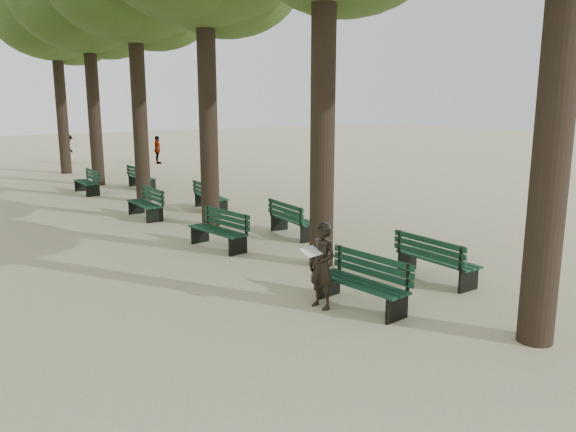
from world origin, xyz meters
TOP-DOWN VIEW (x-y plane):
  - ground at (0.00, 0.00)m, footprint 120.00×120.00m
  - tree_central_5 at (1.50, 23.00)m, footprint 6.00×6.00m
  - bench_left_0 at (0.37, 0.55)m, footprint 0.70×1.84m
  - bench_left_1 at (0.37, 5.56)m, footprint 0.77×1.85m
  - bench_left_2 at (0.37, 10.11)m, footprint 0.63×1.82m
  - bench_left_3 at (0.37, 15.94)m, footprint 0.61×1.81m
  - bench_right_0 at (2.63, 0.77)m, footprint 0.63×1.82m
  - bench_right_1 at (2.63, 5.51)m, footprint 0.76×1.85m
  - bench_right_2 at (2.63, 10.07)m, footprint 0.78×1.85m
  - bench_right_3 at (2.63, 15.98)m, footprint 0.58×1.80m
  - man_with_map at (-0.17, 0.97)m, footprint 0.62×0.64m
  - pedestrian_b at (3.00, 27.92)m, footprint 0.83×1.08m
  - pedestrian_c at (7.02, 24.48)m, footprint 0.59×0.99m

SIDE VIEW (x-z plane):
  - ground at x=0.00m, z-range 0.00..0.00m
  - bench_left_0 at x=0.37m, z-range -0.19..0.73m
  - bench_left_1 at x=0.37m, z-range -0.19..0.73m
  - bench_left_2 at x=0.37m, z-range -0.19..0.73m
  - bench_left_3 at x=0.37m, z-range -0.19..0.73m
  - bench_right_0 at x=2.63m, z-range -0.19..0.73m
  - bench_right_1 at x=2.63m, z-range -0.19..0.73m
  - bench_right_2 at x=2.63m, z-range -0.19..0.73m
  - bench_right_3 at x=2.63m, z-range -0.19..0.73m
  - man_with_map at x=-0.17m, z-range 0.00..1.52m
  - pedestrian_c at x=7.02m, z-range 0.00..1.60m
  - pedestrian_b at x=3.00m, z-range 0.00..1.65m
  - tree_central_5 at x=1.50m, z-range 2.68..12.63m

